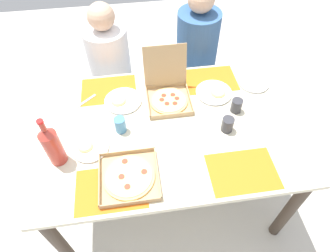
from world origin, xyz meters
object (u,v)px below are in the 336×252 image
(plate_middle, at_px, (214,93))
(diner_right_seat, at_px, (195,67))
(pizza_box_corner_left, at_px, (168,93))
(cup_spare, at_px, (120,125))
(cup_red, at_px, (237,106))
(cup_dark, at_px, (228,124))
(soda_bottle, at_px, (52,145))
(pizza_box_edge_far, at_px, (129,177))
(plate_far_left, at_px, (123,101))
(plate_far_right, at_px, (90,147))
(diner_left_seat, at_px, (113,78))
(plate_near_left, at_px, (254,83))

(plate_middle, xyz_separation_m, diner_right_seat, (0.00, 0.55, -0.22))
(pizza_box_corner_left, bearing_deg, cup_spare, -144.47)
(cup_red, height_order, cup_dark, cup_dark)
(soda_bottle, bearing_deg, cup_spare, 24.68)
(pizza_box_corner_left, distance_m, diner_right_seat, 0.68)
(pizza_box_edge_far, relative_size, cup_dark, 3.33)
(plate_far_left, distance_m, cup_red, 0.71)
(pizza_box_edge_far, bearing_deg, plate_middle, 42.75)
(cup_red, bearing_deg, soda_bottle, -168.66)
(diner_right_seat, bearing_deg, plate_far_right, -132.47)
(pizza_box_corner_left, distance_m, pizza_box_edge_far, 0.62)
(pizza_box_corner_left, distance_m, soda_bottle, 0.76)
(cup_dark, bearing_deg, soda_bottle, -175.74)
(plate_far_left, distance_m, diner_right_seat, 0.83)
(pizza_box_corner_left, xyz_separation_m, cup_red, (0.40, -0.17, -0.00))
(cup_spare, xyz_separation_m, cup_red, (0.71, 0.05, -0.01))
(plate_far_right, xyz_separation_m, soda_bottle, (-0.16, -0.05, 0.12))
(pizza_box_corner_left, height_order, cup_spare, pizza_box_corner_left)
(plate_far_left, distance_m, diner_left_seat, 0.60)
(plate_far_right, bearing_deg, plate_near_left, 19.39)
(pizza_box_corner_left, bearing_deg, diner_right_seat, 60.39)
(plate_middle, distance_m, soda_bottle, 1.03)
(pizza_box_edge_far, bearing_deg, cup_red, 29.06)
(plate_far_right, relative_size, soda_bottle, 0.64)
(plate_far_right, relative_size, cup_red, 2.35)
(plate_near_left, bearing_deg, pizza_box_edge_far, -145.62)
(cup_spare, relative_size, diner_right_seat, 0.08)
(plate_near_left, bearing_deg, diner_right_seat, 120.07)
(plate_near_left, distance_m, cup_spare, 0.95)
(plate_far_left, relative_size, soda_bottle, 0.73)
(diner_right_seat, bearing_deg, soda_bottle, -136.16)
(pizza_box_corner_left, bearing_deg, plate_middle, -0.59)
(plate_far_left, bearing_deg, diner_right_seat, 41.70)
(pizza_box_edge_far, xyz_separation_m, plate_far_left, (-0.01, 0.56, -0.00))
(cup_dark, bearing_deg, pizza_box_corner_left, 134.48)
(soda_bottle, xyz_separation_m, cup_spare, (0.34, 0.16, -0.08))
(cup_spare, bearing_deg, cup_dark, -7.91)
(cup_spare, bearing_deg, plate_far_right, -149.24)
(pizza_box_corner_left, height_order, plate_near_left, pizza_box_corner_left)
(cup_dark, bearing_deg, plate_middle, 89.52)
(plate_middle, distance_m, diner_right_seat, 0.59)
(plate_middle, xyz_separation_m, cup_spare, (-0.62, -0.22, 0.04))
(plate_far_left, relative_size, plate_near_left, 1.17)
(pizza_box_corner_left, distance_m, plate_far_left, 0.29)
(plate_far_left, bearing_deg, cup_spare, -94.98)
(pizza_box_edge_far, xyz_separation_m, cup_red, (0.68, 0.38, 0.03))
(plate_far_right, distance_m, plate_far_left, 0.39)
(cup_dark, relative_size, diner_left_seat, 0.08)
(soda_bottle, distance_m, diner_right_seat, 1.38)
(soda_bottle, bearing_deg, diner_left_seat, 73.47)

